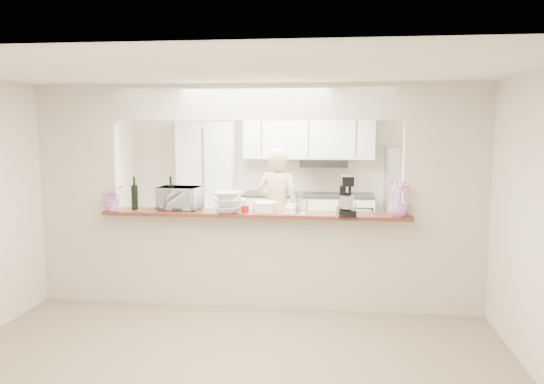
% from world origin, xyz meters
% --- Properties ---
extents(floor, '(6.00, 6.00, 0.00)m').
position_xyz_m(floor, '(0.00, 0.00, 0.00)').
color(floor, gray).
rests_on(floor, ground).
extents(tile_overlay, '(5.00, 2.90, 0.01)m').
position_xyz_m(tile_overlay, '(0.00, 1.55, 0.01)').
color(tile_overlay, silver).
rests_on(tile_overlay, floor).
extents(partition, '(5.00, 0.15, 2.50)m').
position_xyz_m(partition, '(0.00, 0.00, 1.48)').
color(partition, beige).
rests_on(partition, floor).
extents(bar_counter, '(3.40, 0.38, 1.09)m').
position_xyz_m(bar_counter, '(0.00, -0.00, 0.58)').
color(bar_counter, beige).
rests_on(bar_counter, floor).
extents(kitchen_cabinets, '(3.15, 0.62, 2.25)m').
position_xyz_m(kitchen_cabinets, '(-0.19, 2.72, 0.97)').
color(kitchen_cabinets, silver).
rests_on(kitchen_cabinets, floor).
extents(refrigerator, '(0.75, 0.70, 1.70)m').
position_xyz_m(refrigerator, '(2.05, 2.65, 0.85)').
color(refrigerator, '#B9BABF').
rests_on(refrigerator, floor).
extents(flower_left, '(0.33, 0.32, 0.29)m').
position_xyz_m(flower_left, '(-1.60, -0.15, 1.24)').
color(flower_left, '#D872C7').
rests_on(flower_left, bar_counter).
extents(wine_bottle_a, '(0.08, 0.08, 0.38)m').
position_xyz_m(wine_bottle_a, '(-1.40, -0.02, 1.24)').
color(wine_bottle_a, black).
rests_on(wine_bottle_a, bar_counter).
extents(wine_bottle_b, '(0.07, 0.07, 0.37)m').
position_xyz_m(wine_bottle_b, '(-1.00, 0.07, 1.24)').
color(wine_bottle_b, black).
rests_on(wine_bottle_b, bar_counter).
extents(toaster_oven, '(0.50, 0.37, 0.26)m').
position_xyz_m(toaster_oven, '(-0.89, 0.05, 1.22)').
color(toaster_oven, '#BBBBC0').
rests_on(toaster_oven, bar_counter).
extents(serving_bowls, '(0.34, 0.34, 0.23)m').
position_xyz_m(serving_bowls, '(-0.30, -0.13, 1.20)').
color(serving_bowls, silver).
rests_on(serving_bowls, bar_counter).
extents(plate_stack_a, '(0.30, 0.30, 0.13)m').
position_xyz_m(plate_stack_a, '(-0.25, -0.00, 1.16)').
color(plate_stack_a, white).
rests_on(plate_stack_a, bar_counter).
extents(plate_stack_b, '(0.29, 0.29, 0.10)m').
position_xyz_m(plate_stack_b, '(0.10, 0.03, 1.14)').
color(plate_stack_b, white).
rests_on(plate_stack_b, bar_counter).
extents(red_bowl, '(0.15, 0.15, 0.07)m').
position_xyz_m(red_bowl, '(-0.15, -0.03, 1.12)').
color(red_bowl, maroon).
rests_on(red_bowl, bar_counter).
extents(tan_bowl, '(0.16, 0.16, 0.08)m').
position_xyz_m(tan_bowl, '(0.40, 0.08, 1.13)').
color(tan_bowl, tan).
rests_on(tan_bowl, bar_counter).
extents(utensil_caddy, '(0.27, 0.17, 0.25)m').
position_xyz_m(utensil_caddy, '(0.45, -0.15, 1.19)').
color(utensil_caddy, silver).
rests_on(utensil_caddy, bar_counter).
extents(stand_mixer, '(0.22, 0.31, 0.43)m').
position_xyz_m(stand_mixer, '(0.99, -0.14, 1.28)').
color(stand_mixer, black).
rests_on(stand_mixer, bar_counter).
extents(flower_right, '(0.22, 0.22, 0.37)m').
position_xyz_m(flower_right, '(1.55, -0.15, 1.27)').
color(flower_right, '#BB69C3').
rests_on(flower_right, bar_counter).
extents(person, '(0.72, 0.57, 1.72)m').
position_xyz_m(person, '(0.08, 1.55, 0.86)').
color(person, '#D3B089').
rests_on(person, floor).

